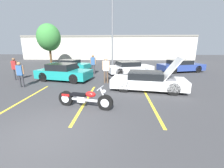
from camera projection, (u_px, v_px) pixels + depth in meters
ground_plane at (43, 135)px, 4.53m from camera, size 80.00×80.00×0.00m
parking_stripe_foreground at (25, 99)px, 7.51m from camera, size 0.12×4.98×0.01m
parking_stripe_middle at (86, 101)px, 7.36m from camera, size 0.12×4.98×0.01m
parking_stripe_back at (150, 102)px, 7.22m from camera, size 0.12×4.98×0.01m
far_building at (108, 47)px, 29.17m from camera, size 32.00×4.20×4.40m
light_pole at (113, 29)px, 16.01m from camera, size 1.21×0.28×7.90m
tree_background at (49, 38)px, 21.87m from camera, size 3.37×3.37×5.68m
motorcycle at (85, 99)px, 6.47m from camera, size 2.49×0.90×0.97m
show_car_hood_open at (148, 81)px, 9.01m from camera, size 4.57×2.43×1.98m
parked_car_right_row at (180, 66)px, 15.19m from camera, size 4.77×2.96×1.21m
parked_car_mid_right_row at (129, 68)px, 14.13m from camera, size 4.51×2.99×1.17m
parked_car_left_row at (71, 64)px, 17.01m from camera, size 4.70×3.01×1.05m
parked_car_mid_left_row at (64, 72)px, 11.52m from camera, size 4.36×2.66×1.29m
spectator_near_motorcycle at (93, 63)px, 13.83m from camera, size 0.52×0.24×1.79m
spectator_by_show_car at (20, 73)px, 9.49m from camera, size 0.52×0.21×1.63m
spectator_midground at (106, 68)px, 10.51m from camera, size 0.52×0.24×1.83m
spectator_far_lot at (15, 67)px, 11.50m from camera, size 0.52×0.23×1.72m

